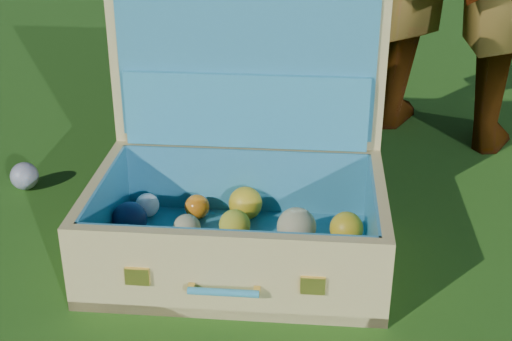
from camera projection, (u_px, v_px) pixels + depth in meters
The scene contains 3 objects.
ground at pixel (205, 268), 1.51m from camera, with size 60.00×60.00×0.00m, color #215114.
stray_ball at pixel (24, 176), 1.83m from camera, with size 0.07×0.07×0.07m, color teal.
suitcase at pixel (238, 177), 1.53m from camera, with size 0.74×0.66×0.59m.
Camera 1 is at (0.72, -1.05, 0.85)m, focal length 50.00 mm.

